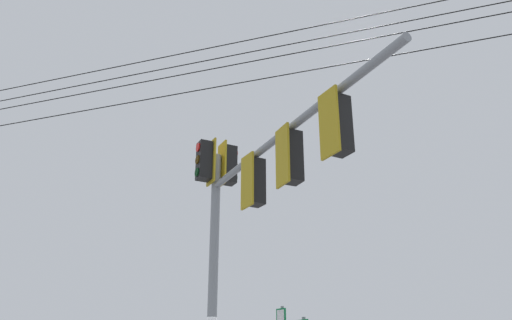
# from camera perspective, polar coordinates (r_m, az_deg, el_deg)

# --- Properties ---
(signal_mast_assembly) EXTENTS (3.37, 5.95, 6.39)m
(signal_mast_assembly) POSITION_cam_1_polar(r_m,az_deg,el_deg) (10.31, -1.02, -3.74)
(signal_mast_assembly) COLOR gray
(signal_mast_assembly) RESTS_ON ground
(overhead_wire_span) EXTENTS (26.95, 8.94, 1.28)m
(overhead_wire_span) POSITION_cam_1_polar(r_m,az_deg,el_deg) (13.81, -8.92, 9.12)
(overhead_wire_span) COLOR black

